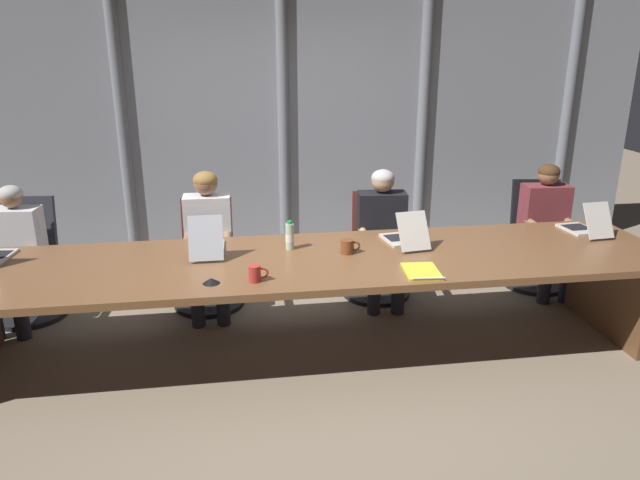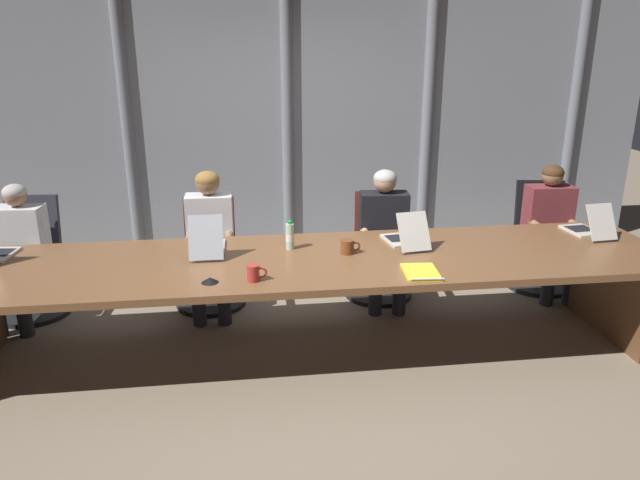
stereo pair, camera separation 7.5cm
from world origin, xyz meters
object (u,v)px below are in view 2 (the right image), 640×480
object	(u,v)px
laptop_left_mid	(208,244)
coffee_mug_far	(348,247)
laptop_center	(405,237)
office_chair_center	(379,258)
coffee_mug_near	(254,273)
laptop_right_mid	(588,228)
office_chair_left_mid	(210,266)
person_left_end	(18,247)
person_right_mid	(551,223)
person_center	(385,229)
conference_mic_left_side	(210,280)
spiral_notepad	(421,272)
person_left_mid	(210,234)
office_chair_left_end	(31,272)
office_chair_right_mid	(540,248)
water_bottle_primary	(290,236)

from	to	relation	value
laptop_left_mid	coffee_mug_far	xyz separation A→B (m)	(0.99, -0.16, -0.01)
laptop_center	office_chair_center	world-z (taller)	laptop_center
laptop_left_mid	coffee_mug_near	xyz separation A→B (m)	(0.31, -0.59, -0.01)
laptop_right_mid	office_chair_left_mid	bearing A→B (deg)	70.98
office_chair_left_mid	person_left_end	distance (m)	1.51
office_chair_left_mid	person_right_mid	world-z (taller)	person_right_mid
person_right_mid	coffee_mug_far	xyz separation A→B (m)	(-1.97, -0.78, 0.13)
person_center	office_chair_center	bearing A→B (deg)	-171.35
laptop_center	conference_mic_left_side	distance (m)	1.52
coffee_mug_far	person_left_end	bearing A→B (deg)	162.80
person_center	spiral_notepad	bearing A→B (deg)	3.37
laptop_right_mid	person_left_end	distance (m)	4.49
laptop_center	person_center	distance (m)	0.65
office_chair_left_mid	coffee_mug_far	xyz separation A→B (m)	(1.04, -0.94, 0.45)
person_left_mid	conference_mic_left_side	xyz separation A→B (m)	(0.06, -1.20, 0.08)
person_left_end	person_right_mid	world-z (taller)	person_right_mid
person_left_end	office_chair_center	bearing A→B (deg)	98.16
conference_mic_left_side	person_right_mid	bearing A→B (deg)	22.37
laptop_left_mid	person_center	distance (m)	1.59
office_chair_left_end	office_chair_right_mid	bearing A→B (deg)	95.23
laptop_right_mid	office_chair_center	size ratio (longest dim) A/B	0.51
person_right_mid	laptop_center	bearing A→B (deg)	-63.41
office_chair_right_mid	spiral_notepad	world-z (taller)	office_chair_right_mid
person_center	spiral_notepad	size ratio (longest dim) A/B	3.57
person_center	person_right_mid	distance (m)	1.51
laptop_right_mid	office_chair_left_end	bearing A→B (deg)	75.44
laptop_center	coffee_mug_far	size ratio (longest dim) A/B	3.34
office_chair_left_mid	office_chair_right_mid	world-z (taller)	office_chair_right_mid
laptop_center	person_left_end	xyz separation A→B (m)	(-2.97, 0.63, -0.16)
laptop_center	spiral_notepad	distance (m)	0.60
person_left_mid	person_left_end	bearing A→B (deg)	-89.17
laptop_center	water_bottle_primary	distance (m)	0.86
person_left_end	person_right_mid	bearing A→B (deg)	95.17
laptop_left_mid	office_chair_center	xyz separation A→B (m)	(1.45, 0.78, -0.46)
office_chair_left_end	person_left_mid	xyz separation A→B (m)	(1.49, -0.16, 0.31)
conference_mic_left_side	water_bottle_primary	bearing A→B (deg)	46.00
office_chair_right_mid	person_left_mid	size ratio (longest dim) A/B	0.81
person_center	water_bottle_primary	xyz separation A→B (m)	(-0.86, -0.63, 0.18)
laptop_left_mid	water_bottle_primary	bearing A→B (deg)	-90.20
coffee_mug_far	person_right_mid	bearing A→B (deg)	21.69
laptop_center	spiral_notepad	world-z (taller)	laptop_center
laptop_left_mid	person_left_end	distance (m)	1.65
coffee_mug_near	water_bottle_primary	bearing A→B (deg)	64.45
laptop_center	office_chair_left_mid	size ratio (longest dim) A/B	0.53
water_bottle_primary	coffee_mug_near	xyz separation A→B (m)	(-0.28, -0.58, -0.04)
office_chair_left_end	person_center	distance (m)	2.98
laptop_center	spiral_notepad	bearing A→B (deg)	167.18
person_left_mid	person_right_mid	world-z (taller)	person_left_mid
laptop_left_mid	coffee_mug_far	distance (m)	1.00
office_chair_left_end	laptop_right_mid	bearing A→B (deg)	85.65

